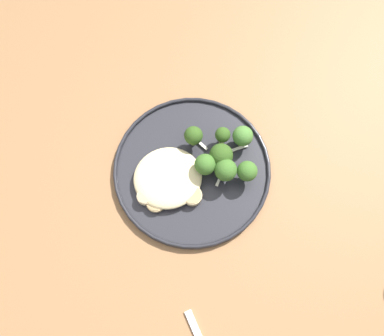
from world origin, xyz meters
TOP-DOWN VIEW (x-y plane):
  - ground at (0.00, 0.00)m, footprint 6.00×6.00m
  - wooden_dining_table at (0.00, 0.00)m, footprint 1.40×1.00m
  - dinner_plate at (0.05, -0.03)m, footprint 0.29×0.29m
  - noodle_bed at (0.00, -0.03)m, footprint 0.12×0.12m
  - seared_scallop_right_edge at (0.02, -0.04)m, footprint 0.03×0.03m
  - seared_scallop_large_seared at (0.04, -0.03)m, footprint 0.02×0.02m
  - seared_scallop_tiny_bay at (-0.03, -0.07)m, footprint 0.03×0.03m
  - seared_scallop_front_small at (-0.05, -0.06)m, footprint 0.03×0.03m
  - seared_scallop_tilted_round at (0.03, -0.08)m, footprint 0.03×0.03m
  - seared_scallop_left_edge at (-0.02, -0.03)m, footprint 0.03×0.03m
  - broccoli_floret_center_pile at (0.07, -0.04)m, footprint 0.04×0.04m
  - broccoli_floret_left_leaning at (0.10, -0.03)m, footprint 0.04×0.04m
  - broccoli_floret_near_rim at (0.12, 0.01)m, footprint 0.03×0.03m
  - broccoli_floret_small_sprig at (0.14, -0.07)m, footprint 0.04×0.04m
  - broccoli_floret_split_head at (0.06, 0.02)m, footprint 0.03×0.03m
  - broccoli_floret_tall_stalk at (0.15, 0.00)m, footprint 0.04×0.04m
  - broccoli_floret_right_tilted at (0.10, -0.05)m, footprint 0.04×0.04m
  - onion_sliver_curled_piece at (0.14, -0.01)m, footprint 0.04×0.01m
  - onion_sliver_pale_crescent at (0.11, -0.02)m, footprint 0.01×0.05m
  - onion_sliver_long_sliver at (0.07, 0.03)m, footprint 0.03×0.05m
  - onion_sliver_short_strip at (0.09, -0.05)m, footprint 0.03×0.04m

SIDE VIEW (x-z plane):
  - ground at x=0.00m, z-range 0.00..0.00m
  - wooden_dining_table at x=0.00m, z-range 0.29..1.03m
  - dinner_plate at x=0.05m, z-range 0.74..0.76m
  - onion_sliver_curled_piece at x=0.14m, z-range 0.75..0.76m
  - onion_sliver_pale_crescent at x=0.11m, z-range 0.75..0.76m
  - onion_sliver_long_sliver at x=0.07m, z-range 0.75..0.76m
  - onion_sliver_short_strip at x=0.09m, z-range 0.75..0.76m
  - seared_scallop_tiny_bay at x=-0.03m, z-range 0.75..0.77m
  - seared_scallop_left_edge at x=-0.02m, z-range 0.75..0.77m
  - seared_scallop_large_seared at x=0.04m, z-range 0.75..0.77m
  - seared_scallop_tilted_round at x=0.03m, z-range 0.75..0.77m
  - seared_scallop_front_small at x=-0.05m, z-range 0.75..0.77m
  - seared_scallop_right_edge at x=0.02m, z-range 0.75..0.77m
  - noodle_bed at x=0.00m, z-range 0.75..0.78m
  - broccoli_floret_near_rim at x=0.12m, z-range 0.76..0.81m
  - broccoli_floret_tall_stalk at x=0.15m, z-range 0.76..0.81m
  - broccoli_floret_small_sprig at x=0.14m, z-range 0.76..0.82m
  - broccoli_floret_split_head at x=0.06m, z-range 0.76..0.82m
  - broccoli_floret_left_leaning at x=0.10m, z-range 0.76..0.82m
  - broccoli_floret_center_pile at x=0.07m, z-range 0.76..0.82m
  - broccoli_floret_right_tilted at x=0.10m, z-range 0.76..0.82m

